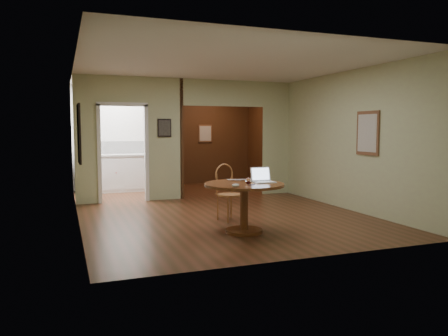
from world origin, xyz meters
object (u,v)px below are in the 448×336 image
object	(u,v)px
dining_table	(244,196)
closed_laptop	(237,180)
chair	(227,189)
open_laptop	(262,178)

from	to	relation	value
dining_table	closed_laptop	distance (m)	0.36
dining_table	chair	xyz separation A→B (m)	(0.10, 0.99, -0.02)
chair	closed_laptop	distance (m)	0.73
open_laptop	chair	bearing A→B (deg)	102.95
closed_laptop	chair	bearing A→B (deg)	92.33
dining_table	open_laptop	distance (m)	0.41
closed_laptop	open_laptop	bearing A→B (deg)	-31.07
dining_table	chair	distance (m)	0.99
open_laptop	closed_laptop	distance (m)	0.41
open_laptop	closed_laptop	size ratio (longest dim) A/B	1.08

